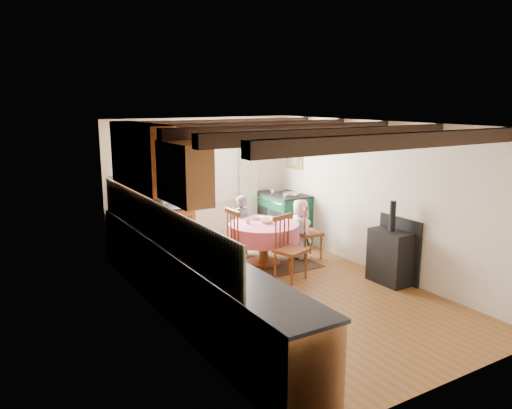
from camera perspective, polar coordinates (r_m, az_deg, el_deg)
floor at (r=7.30m, az=3.31°, el=-9.99°), size 3.60×5.50×0.00m
ceiling at (r=6.78m, az=3.55°, el=9.18°), size 3.60×5.50×0.00m
wall_back at (r=9.29m, az=-6.25°, el=2.43°), size 3.60×0.00×2.40m
wall_front at (r=5.02m, az=21.69°, el=-6.63°), size 3.60×0.00×2.40m
wall_left at (r=6.13m, az=-10.58°, el=-2.67°), size 0.00×5.50×2.40m
wall_right at (r=8.08m, az=13.99°, el=0.71°), size 0.00×5.50×2.40m
beam_a at (r=5.27m, az=16.12°, el=6.97°), size 3.60×0.16×0.16m
beam_b at (r=5.99m, az=9.05°, el=7.83°), size 3.60×0.16×0.16m
beam_c at (r=6.79m, az=3.54°, el=8.42°), size 3.60×0.16×0.16m
beam_d at (r=7.63m, az=-0.79°, el=8.83°), size 3.60×0.16×0.16m
beam_e at (r=8.50m, az=-4.25°, el=9.12°), size 3.60×0.16×0.16m
splash_left at (r=6.41m, az=-11.37°, el=-2.06°), size 0.02×4.50×0.55m
splash_back at (r=8.91m, az=-12.04°, el=1.82°), size 1.40×0.02×0.55m
base_cabinet_left at (r=6.46m, az=-7.81°, el=-8.88°), size 0.60×5.30×0.88m
base_cabinet_back at (r=8.80m, az=-11.52°, el=-3.36°), size 1.30×0.60×0.88m
worktop_left at (r=6.32m, az=-7.76°, el=-4.94°), size 0.64×5.30×0.04m
worktop_back at (r=8.67m, az=-11.60°, el=-0.46°), size 1.30×0.64×0.04m
wall_cabinet_glass at (r=7.17m, az=-12.97°, el=5.43°), size 0.34×1.80×0.90m
wall_cabinet_solid at (r=5.78m, az=-8.21°, el=3.62°), size 0.34×0.90×0.70m
window_frame at (r=9.27m, az=-5.71°, el=4.91°), size 1.34×0.03×1.54m
window_pane at (r=9.27m, az=-5.72°, el=4.91°), size 1.20×0.01×1.40m
curtain_left at (r=8.93m, az=-10.33°, el=1.27°), size 0.35×0.10×2.10m
curtain_right at (r=9.66m, az=-0.88°, el=2.26°), size 0.35×0.10×2.10m
curtain_rod at (r=9.13m, az=-5.55°, el=8.59°), size 2.00×0.03×0.03m
wall_picture at (r=9.73m, az=4.36°, el=5.86°), size 0.04×0.50×0.60m
wall_plate at (r=9.69m, az=-0.59°, el=5.87°), size 0.30×0.02×0.30m
rug at (r=8.45m, az=0.88°, el=-6.82°), size 1.62×1.26×0.01m
dining_table at (r=8.35m, az=0.89°, el=-4.56°), size 1.17×1.17×0.71m
chair_near at (r=7.66m, az=3.99°, el=-4.99°), size 0.54×0.55×1.00m
chair_left at (r=7.92m, az=-3.77°, el=-4.32°), size 0.47×0.45×1.02m
chair_right at (r=8.72m, az=5.98°, el=-2.99°), size 0.47×0.45×0.97m
aga_range at (r=9.68m, az=3.13°, el=-1.45°), size 0.68×1.05×0.97m
cast_iron_stove at (r=7.74m, az=15.14°, el=-4.20°), size 0.38×0.63×1.26m
child_far at (r=8.80m, az=-1.77°, el=-2.43°), size 0.42×0.30×1.08m
child_right at (r=8.67m, az=5.06°, el=-2.82°), size 0.39×0.55×1.04m
bowl_a at (r=8.58m, az=0.17°, el=-1.50°), size 0.29×0.29×0.05m
bowl_b at (r=8.30m, az=1.19°, el=-1.90°), size 0.25×0.25×0.07m
cup at (r=8.26m, az=-0.95°, el=-1.89°), size 0.13×0.13×0.09m
canister_tall at (r=8.59m, az=-13.50°, el=0.35°), size 0.15×0.15×0.26m
canister_wide at (r=8.76m, az=-10.99°, el=0.52°), size 0.18×0.18×0.20m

